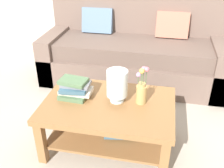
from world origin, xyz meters
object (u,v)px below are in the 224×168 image
(coffee_table, at_px, (109,115))
(book_stack_main, at_px, (75,88))
(couch, at_px, (134,52))
(flower_pitcher, at_px, (142,90))
(glass_hurricane_vase, at_px, (117,84))

(coffee_table, relative_size, book_stack_main, 3.90)
(couch, xyz_separation_m, flower_pitcher, (0.23, -1.30, 0.22))
(couch, relative_size, coffee_table, 2.04)
(coffee_table, relative_size, flower_pitcher, 3.30)
(couch, height_order, book_stack_main, couch)
(couch, height_order, coffee_table, couch)
(flower_pitcher, bearing_deg, coffee_table, -166.96)
(book_stack_main, relative_size, flower_pitcher, 0.85)
(coffee_table, bearing_deg, book_stack_main, 171.39)
(book_stack_main, xyz_separation_m, glass_hurricane_vase, (0.38, -0.00, 0.09))
(coffee_table, height_order, book_stack_main, book_stack_main)
(coffee_table, xyz_separation_m, flower_pitcher, (0.26, 0.06, 0.26))
(coffee_table, relative_size, glass_hurricane_vase, 3.90)
(book_stack_main, bearing_deg, couch, 75.01)
(coffee_table, xyz_separation_m, glass_hurricane_vase, (0.06, 0.05, 0.29))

